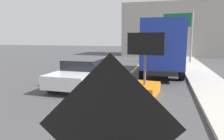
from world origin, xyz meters
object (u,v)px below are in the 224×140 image
box_truck (162,47)px  pickup_car (84,72)px  highway_guide_sign (183,28)px  roadwork_sign (110,130)px  arrow_board_trailer (144,84)px  traffic_cone_near_sign (113,137)px  traffic_cone_mid_lane (130,102)px

box_truck → pickup_car: box_truck is taller
pickup_car → highway_guide_sign: size_ratio=0.95×
roadwork_sign → box_truck: (0.25, 12.30, 0.42)m
roadwork_sign → arrow_board_trailer: size_ratio=0.86×
highway_guide_sign → traffic_cone_near_sign: size_ratio=7.17×
roadwork_sign → arrow_board_trailer: bearing=92.6°
arrow_board_trailer → pickup_car: size_ratio=0.57×
arrow_board_trailer → traffic_cone_near_sign: bearing=-92.1°
highway_guide_sign → roadwork_sign: bearing=-96.1°
arrow_board_trailer → traffic_cone_mid_lane: size_ratio=3.55×
arrow_board_trailer → pickup_car: bearing=164.0°
traffic_cone_near_sign → arrow_board_trailer: bearing=87.9°
pickup_car → box_truck: bearing=49.6°
highway_guide_sign → box_truck: bearing=-104.4°
roadwork_sign → pickup_car: (-3.56, 7.82, -0.77)m
arrow_board_trailer → highway_guide_sign: (2.38, 12.46, 2.94)m
box_truck → highway_guide_sign: highway_guide_sign is taller
arrow_board_trailer → box_truck: 5.62m
box_truck → traffic_cone_mid_lane: size_ratio=9.19×
pickup_car → highway_guide_sign: bearing=64.0°
traffic_cone_near_sign → box_truck: bearing=85.9°
highway_guide_sign → traffic_cone_mid_lane: highway_guide_sign is taller
highway_guide_sign → traffic_cone_mid_lane: size_ratio=6.58×
roadwork_sign → box_truck: bearing=88.8°
box_truck → highway_guide_sign: 7.44m
arrow_board_trailer → box_truck: bearing=84.1°
pickup_car → roadwork_sign: bearing=-65.5°
box_truck → traffic_cone_near_sign: (-0.74, -10.27, -1.55)m
pickup_car → traffic_cone_mid_lane: (3.02, -3.38, -0.32)m
roadwork_sign → highway_guide_sign: highway_guide_sign is taller
box_truck → traffic_cone_near_sign: size_ratio=10.01×
roadwork_sign → traffic_cone_mid_lane: 4.61m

